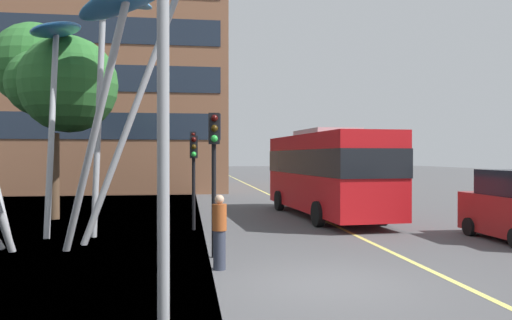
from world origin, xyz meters
TOP-DOWN VIEW (x-y plane):
  - ground at (-0.65, 0.00)m, footprint 120.00×240.00m
  - red_bus at (2.99, 10.82)m, footprint 3.36×10.09m
  - leaf_sculpture at (-7.60, 5.24)m, footprint 11.69×9.46m
  - traffic_light_kerb_near at (-2.27, 2.83)m, footprint 0.28×0.42m
  - traffic_light_kerb_far at (-2.73, 7.75)m, footprint 0.28×0.42m
  - traffic_light_island_mid at (-2.69, 12.40)m, footprint 0.28×0.42m
  - traffic_light_opposite at (-2.69, 14.21)m, footprint 0.28×0.42m
  - street_lamp at (-2.87, -2.70)m, footprint 1.87×0.44m
  - tree_pavement_near at (-8.59, 11.75)m, footprint 5.69×5.99m
  - pedestrian at (-2.22, 1.52)m, footprint 0.34×0.34m
  - backdrop_building at (-9.44, 32.24)m, footprint 18.65×15.67m

SIDE VIEW (x-z plane):
  - ground at x=-0.65m, z-range -0.10..0.00m
  - pedestrian at x=-2.22m, z-range 0.01..1.75m
  - red_bus at x=2.99m, z-range 0.17..3.97m
  - traffic_light_kerb_far at x=-2.73m, z-range 0.76..4.14m
  - traffic_light_island_mid at x=-2.69m, z-range 0.80..4.33m
  - traffic_light_kerb_near at x=-2.27m, z-range 0.84..4.59m
  - traffic_light_opposite at x=-2.69m, z-range 0.85..4.68m
  - street_lamp at x=-2.87m, z-range 1.07..8.58m
  - tree_pavement_near at x=-8.59m, z-range 1.68..10.15m
  - leaf_sculpture at x=-7.60m, z-range 2.37..10.85m
  - backdrop_building at x=-9.44m, z-range 0.00..19.39m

